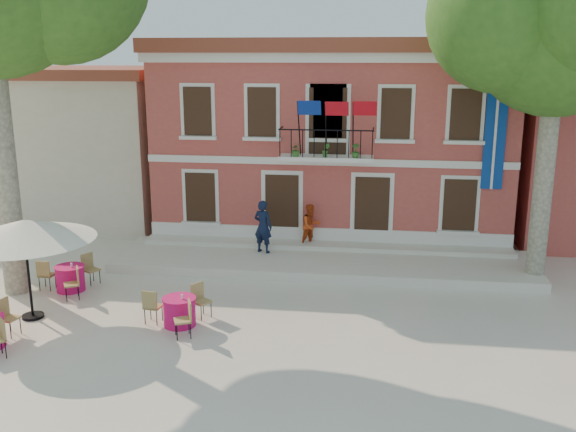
# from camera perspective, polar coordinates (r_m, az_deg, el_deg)

# --- Properties ---
(ground) EXTENTS (90.00, 90.00, 0.00)m
(ground) POSITION_cam_1_polar(r_m,az_deg,el_deg) (17.99, -4.57, -8.60)
(ground) COLOR beige
(ground) RESTS_ON ground
(main_building) EXTENTS (13.50, 9.59, 7.50)m
(main_building) POSITION_cam_1_polar(r_m,az_deg,el_deg) (26.41, 4.19, 7.26)
(main_building) COLOR #AD3E40
(main_building) RESTS_ON ground
(neighbor_west) EXTENTS (9.40, 9.40, 6.40)m
(neighbor_west) POSITION_cam_1_polar(r_m,az_deg,el_deg) (30.42, -18.00, 6.45)
(neighbor_west) COLOR beige
(neighbor_west) RESTS_ON ground
(terrace) EXTENTS (14.00, 3.40, 0.30)m
(terrace) POSITION_cam_1_polar(r_m,az_deg,el_deg) (21.74, 3.06, -4.06)
(terrace) COLOR silver
(terrace) RESTS_ON ground
(plane_tree_east) EXTENTS (5.34, 5.34, 10.49)m
(plane_tree_east) POSITION_cam_1_polar(r_m,az_deg,el_deg) (20.57, 22.96, 15.36)
(plane_tree_east) COLOR #A59E84
(plane_tree_east) RESTS_ON ground
(patio_umbrella) EXTENTS (3.69, 3.69, 2.74)m
(patio_umbrella) POSITION_cam_1_polar(r_m,az_deg,el_deg) (18.21, -22.42, -1.17)
(patio_umbrella) COLOR black
(patio_umbrella) RESTS_ON ground
(pedestrian_navy) EXTENTS (0.78, 0.64, 1.84)m
(pedestrian_navy) POSITION_cam_1_polar(r_m,az_deg,el_deg) (21.99, -2.24, -0.94)
(pedestrian_navy) COLOR #0F1832
(pedestrian_navy) RESTS_ON terrace
(pedestrian_orange) EXTENTS (0.95, 0.93, 1.55)m
(pedestrian_orange) POSITION_cam_1_polar(r_m,az_deg,el_deg) (22.66, 2.04, -0.86)
(pedestrian_orange) COLOR #C84317
(pedestrian_orange) RESTS_ON terrace
(cafe_table_1) EXTENTS (1.72, 1.86, 0.95)m
(cafe_table_1) POSITION_cam_1_polar(r_m,az_deg,el_deg) (17.25, -9.63, -8.25)
(cafe_table_1) COLOR #E9155C
(cafe_table_1) RESTS_ON ground
(cafe_table_3) EXTENTS (1.63, 1.87, 0.95)m
(cafe_table_3) POSITION_cam_1_polar(r_m,az_deg,el_deg) (20.50, -18.80, -5.15)
(cafe_table_3) COLOR #E9155C
(cafe_table_3) RESTS_ON ground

